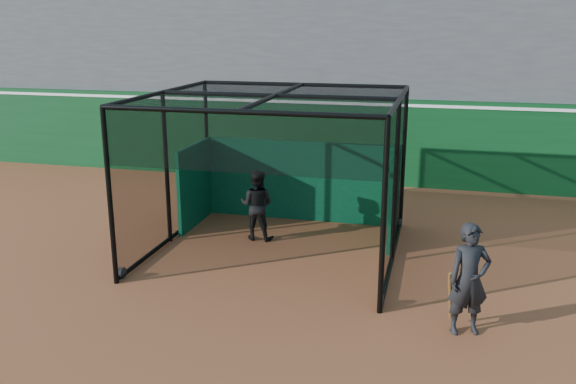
# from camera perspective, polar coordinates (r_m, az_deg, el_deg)

# --- Properties ---
(ground) EXTENTS (120.00, 120.00, 0.00)m
(ground) POSITION_cam_1_polar(r_m,az_deg,el_deg) (10.82, -8.15, -9.57)
(ground) COLOR brown
(ground) RESTS_ON ground
(outfield_wall) EXTENTS (50.00, 0.50, 2.50)m
(outfield_wall) POSITION_cam_1_polar(r_m,az_deg,el_deg) (18.24, 1.81, 5.17)
(outfield_wall) COLOR #0A3C18
(outfield_wall) RESTS_ON ground
(grandstand) EXTENTS (50.00, 7.85, 8.95)m
(grandstand) POSITION_cam_1_polar(r_m,az_deg,el_deg) (21.65, 4.12, 15.24)
(grandstand) COLOR #4C4C4F
(grandstand) RESTS_ON ground
(batting_cage) EXTENTS (4.85, 4.70, 3.20)m
(batting_cage) POSITION_cam_1_polar(r_m,az_deg,el_deg) (12.25, -1.14, 1.52)
(batting_cage) COLOR black
(batting_cage) RESTS_ON ground
(batter) EXTENTS (0.75, 0.59, 1.54)m
(batter) POSITION_cam_1_polar(r_m,az_deg,el_deg) (13.18, -2.95, -1.22)
(batter) COLOR black
(batter) RESTS_ON ground
(on_deck_player) EXTENTS (0.74, 0.60, 1.74)m
(on_deck_player) POSITION_cam_1_polar(r_m,az_deg,el_deg) (9.56, 16.58, -7.86)
(on_deck_player) COLOR black
(on_deck_player) RESTS_ON ground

